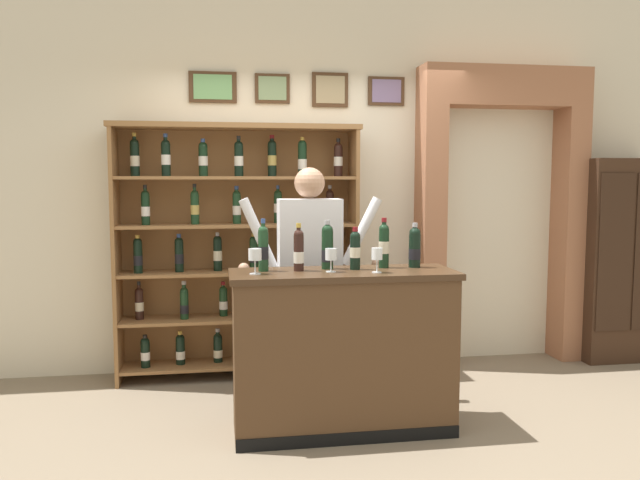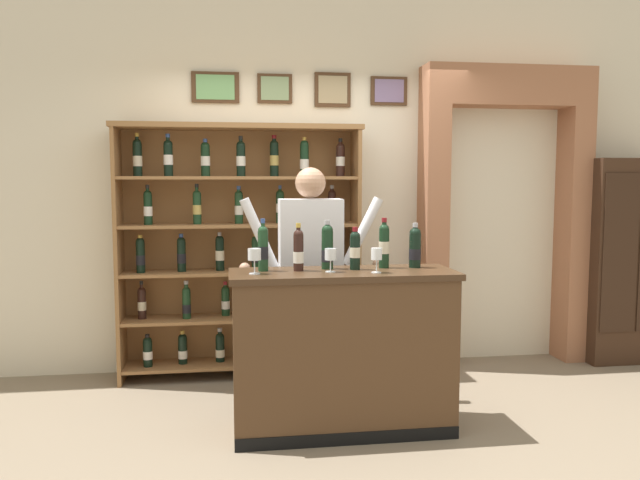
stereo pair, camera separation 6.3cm
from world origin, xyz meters
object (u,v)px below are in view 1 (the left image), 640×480
object	(u,v)px
tasting_bottle_vin_santo	(327,247)
tasting_bottle_prosecco	(355,249)
shopkeeper	(310,258)
wine_glass_left	(377,255)
side_cabinet	(617,259)
tasting_bottle_riserva	(415,247)
wine_glass_center	(331,256)
tasting_bottle_super_tuscan	(299,250)
tasting_bottle_bianco	(384,244)
tasting_counter	(343,351)
tasting_bottle_brunello	(263,248)
wine_glass_spare	(255,255)
wine_shelf	(238,243)

from	to	relation	value
tasting_bottle_vin_santo	tasting_bottle_prosecco	bearing A→B (deg)	-18.06
shopkeeper	tasting_bottle_prosecco	distance (m)	0.55
shopkeeper	wine_glass_left	world-z (taller)	shopkeeper
side_cabinet	tasting_bottle_riserva	bearing A→B (deg)	-153.04
side_cabinet	wine_glass_center	world-z (taller)	side_cabinet
side_cabinet	wine_glass_center	size ratio (longest dim) A/B	12.09
tasting_bottle_super_tuscan	tasting_bottle_bianco	distance (m)	0.57
side_cabinet	tasting_bottle_riserva	xyz separation A→B (m)	(-2.25, -1.15, 0.27)
shopkeeper	tasting_bottle_super_tuscan	size ratio (longest dim) A/B	5.60
tasting_counter	tasting_bottle_vin_santo	distance (m)	0.68
tasting_counter	tasting_bottle_vin_santo	bearing A→B (deg)	125.91
tasting_bottle_brunello	tasting_bottle_riserva	bearing A→B (deg)	0.74
tasting_counter	tasting_bottle_bianco	world-z (taller)	tasting_bottle_bianco
wine_glass_spare	wine_glass_center	bearing A→B (deg)	1.60
tasting_bottle_super_tuscan	tasting_bottle_vin_santo	distance (m)	0.20
tasting_bottle_brunello	tasting_bottle_super_tuscan	bearing A→B (deg)	-6.37
tasting_bottle_bianco	tasting_bottle_vin_santo	bearing A→B (deg)	179.39
tasting_bottle_bianco	wine_glass_spare	size ratio (longest dim) A/B	2.09
tasting_bottle_vin_santo	wine_glass_center	xyz separation A→B (m)	(-0.00, -0.14, -0.04)
shopkeeper	tasting_bottle_prosecco	xyz separation A→B (m)	(0.22, -0.50, 0.11)
side_cabinet	tasting_bottle_vin_santo	world-z (taller)	side_cabinet
tasting_bottle_bianco	wine_glass_left	bearing A→B (deg)	-115.45
tasting_bottle_prosecco	tasting_bottle_super_tuscan	bearing A→B (deg)	-179.66
side_cabinet	tasting_bottle_riserva	size ratio (longest dim) A/B	6.11
tasting_bottle_super_tuscan	tasting_bottle_prosecco	bearing A→B (deg)	0.34
tasting_bottle_prosecco	wine_glass_spare	distance (m)	0.65
wine_glass_center	tasting_bottle_riserva	bearing A→B (deg)	11.93
tasting_bottle_brunello	tasting_bottle_super_tuscan	xyz separation A→B (m)	(0.22, -0.02, -0.02)
wine_shelf	wine_glass_center	distance (m)	1.41
wine_glass_left	wine_shelf	bearing A→B (deg)	120.55
side_cabinet	tasting_bottle_vin_santo	xyz separation A→B (m)	(-2.83, -1.13, 0.28)
shopkeeper	tasting_bottle_bianco	world-z (taller)	shopkeeper
tasting_bottle_riserva	wine_glass_center	distance (m)	0.59
tasting_bottle_bianco	wine_shelf	bearing A→B (deg)	128.03
wine_shelf	side_cabinet	size ratio (longest dim) A/B	1.14
tasting_bottle_brunello	wine_shelf	bearing A→B (deg)	95.87
tasting_bottle_prosecco	tasting_bottle_bianco	size ratio (longest dim) A/B	0.83
tasting_bottle_super_tuscan	tasting_bottle_bianco	world-z (taller)	tasting_bottle_bianco
wine_shelf	tasting_bottle_super_tuscan	distance (m)	1.27
tasting_bottle_super_tuscan	side_cabinet	bearing A→B (deg)	21.37
tasting_bottle_riserva	wine_glass_spare	bearing A→B (deg)	-172.65
wine_shelf	wine_glass_left	size ratio (longest dim) A/B	13.22
tasting_bottle_super_tuscan	wine_glass_left	xyz separation A→B (m)	(0.47, -0.16, -0.02)
tasting_bottle_brunello	wine_glass_spare	xyz separation A→B (m)	(-0.06, -0.12, -0.03)
wine_glass_center	tasting_bottle_bianco	bearing A→B (deg)	20.27
tasting_bottle_bianco	tasting_bottle_riserva	xyz separation A→B (m)	(0.20, -0.02, -0.02)
tasting_bottle_super_tuscan	tasting_bottle_riserva	xyz separation A→B (m)	(0.77, 0.04, 0.00)
shopkeeper	tasting_bottle_vin_santo	distance (m)	0.46
tasting_bottle_prosecco	wine_glass_spare	size ratio (longest dim) A/B	1.74
tasting_bottle_vin_santo	wine_glass_center	bearing A→B (deg)	-91.04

